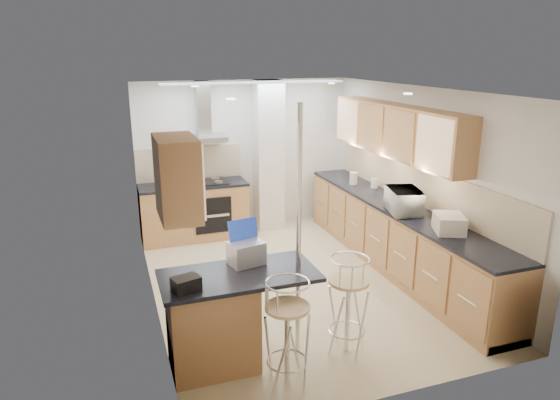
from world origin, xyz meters
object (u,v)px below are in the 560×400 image
object	(u,v)px
bar_stool_near	(287,333)
bar_stool_end	(348,305)
bread_bin	(449,223)
laptop	(246,253)
microwave	(404,201)

from	to	relation	value
bar_stool_near	bar_stool_end	world-z (taller)	bar_stool_near
bread_bin	bar_stool_end	bearing A→B (deg)	-138.22
laptop	bread_bin	bearing A→B (deg)	-9.23
bar_stool_near	bread_bin	world-z (taller)	bread_bin
microwave	laptop	bearing A→B (deg)	126.56
bread_bin	microwave	bearing A→B (deg)	119.56
laptop	bar_stool_end	bearing A→B (deg)	-34.53
microwave	bar_stool_end	bearing A→B (deg)	147.23
bar_stool_near	bread_bin	size ratio (longest dim) A/B	2.64
bar_stool_end	bar_stool_near	bearing A→B (deg)	130.84
laptop	bread_bin	world-z (taller)	laptop
bar_stool_end	bread_bin	size ratio (longest dim) A/B	2.62
microwave	bar_stool_end	size ratio (longest dim) A/B	0.55
microwave	laptop	size ratio (longest dim) A/B	1.74
laptop	bread_bin	distance (m)	2.48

